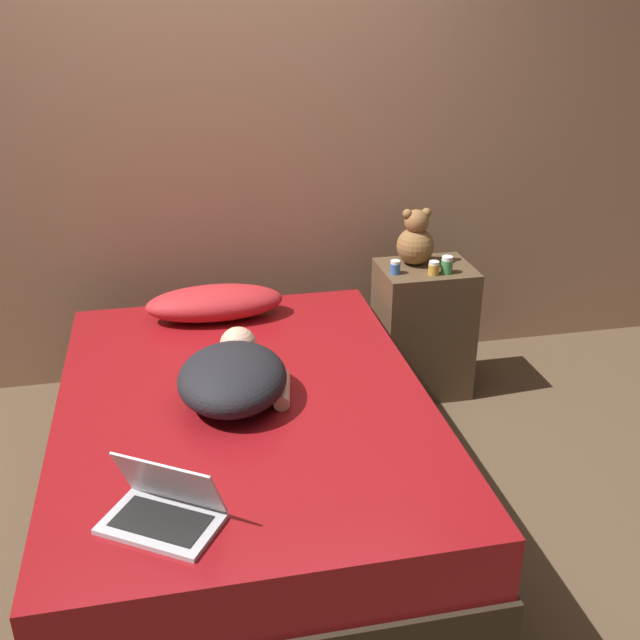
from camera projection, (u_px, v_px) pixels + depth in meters
ground_plane at (249, 506)px, 3.05m from camera, size 12.00×12.00×0.00m
wall_back at (207, 127)px, 3.62m from camera, size 8.00×0.06×2.60m
bed at (246, 454)px, 2.94m from camera, size 1.41×1.95×0.51m
nightstand at (423, 329)px, 3.79m from camera, size 0.45×0.36×0.67m
pillow at (215, 303)px, 3.46m from camera, size 0.63×0.28×0.15m
person_lying at (234, 375)px, 2.80m from camera, size 0.48×0.66×0.19m
laptop at (164, 508)px, 2.17m from camera, size 0.39×0.35×0.20m
teddy_bear at (415, 240)px, 3.64m from camera, size 0.18×0.18×0.28m
bottle_amber at (434, 268)px, 3.54m from camera, size 0.05×0.05×0.07m
bottle_blue at (395, 267)px, 3.55m from camera, size 0.05×0.05×0.07m
bottle_green at (447, 265)px, 3.56m from camera, size 0.06×0.06×0.08m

